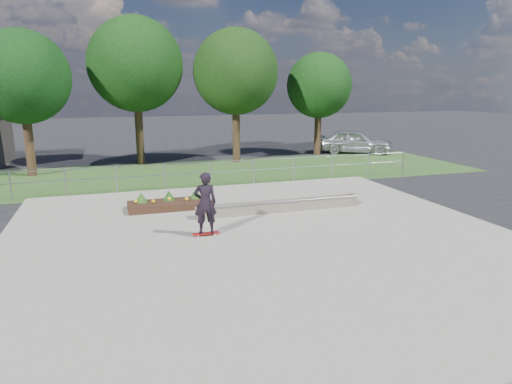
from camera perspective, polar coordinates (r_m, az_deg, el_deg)
ground at (r=13.51m, az=1.15°, el=-5.97°), size 120.00×120.00×0.00m
grass_verge at (r=23.86m, az=-7.47°, el=2.29°), size 30.00×8.00×0.02m
concrete_slab at (r=13.50m, az=1.15°, el=-5.85°), size 15.00×15.00×0.06m
fence at (r=20.34m, az=-5.73°, el=2.67°), size 20.06×0.06×1.20m
tree_far_left at (r=25.38m, az=-27.23°, el=12.64°), size 4.55×4.55×7.15m
tree_mid_left at (r=27.16m, az=-14.82°, el=15.14°), size 5.25×5.25×8.25m
tree_mid_right at (r=27.06m, az=-2.55°, el=14.75°), size 4.90×4.90×7.70m
tree_far_right at (r=30.56m, az=7.89°, el=13.03°), size 4.20×4.20×6.60m
grind_ledge at (r=16.25m, az=2.97°, el=-1.75°), size 6.00×0.44×0.43m
planter_bed at (r=17.01m, az=-10.71°, el=-1.35°), size 3.00×1.20×0.61m
skateboarder at (r=13.48m, az=-6.37°, el=-1.41°), size 0.80×0.48×1.93m
parked_car at (r=31.72m, az=12.26°, el=6.21°), size 5.09×4.11×1.63m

